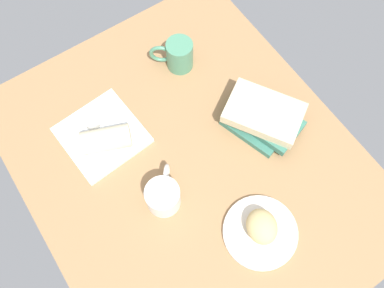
% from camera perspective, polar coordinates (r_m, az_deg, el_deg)
% --- Properties ---
extents(dining_table, '(1.10, 0.90, 0.04)m').
position_cam_1_polar(dining_table, '(1.21, -0.27, -2.83)').
color(dining_table, '#9E754C').
rests_on(dining_table, ground).
extents(round_plate, '(0.20, 0.20, 0.01)m').
position_cam_1_polar(round_plate, '(1.14, 9.45, -12.02)').
color(round_plate, silver).
rests_on(round_plate, dining_table).
extents(scone_pastry, '(0.12, 0.11, 0.06)m').
position_cam_1_polar(scone_pastry, '(1.11, 9.68, -11.24)').
color(scone_pastry, '#D1B677').
rests_on(scone_pastry, round_plate).
extents(square_plate, '(0.24, 0.24, 0.02)m').
position_cam_1_polar(square_plate, '(1.24, -12.41, 1.22)').
color(square_plate, white).
rests_on(square_plate, dining_table).
extents(sauce_cup, '(0.06, 0.06, 0.02)m').
position_cam_1_polar(sauce_cup, '(1.25, -13.70, 3.27)').
color(sauce_cup, silver).
rests_on(sauce_cup, square_plate).
extents(breakfast_wrap, '(0.12, 0.16, 0.07)m').
position_cam_1_polar(breakfast_wrap, '(1.19, -11.86, 0.63)').
color(breakfast_wrap, beige).
rests_on(breakfast_wrap, square_plate).
extents(book_stack, '(0.26, 0.23, 0.08)m').
position_cam_1_polar(book_stack, '(1.22, 9.74, 3.71)').
color(book_stack, '#387260').
rests_on(book_stack, dining_table).
extents(coffee_mug, '(0.10, 0.12, 0.10)m').
position_cam_1_polar(coffee_mug, '(1.30, -1.94, 12.31)').
color(coffee_mug, '#4C8C6B').
rests_on(coffee_mug, dining_table).
extents(second_mug, '(0.12, 0.11, 0.09)m').
position_cam_1_polar(second_mug, '(1.11, -4.03, -7.19)').
color(second_mug, white).
rests_on(second_mug, dining_table).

